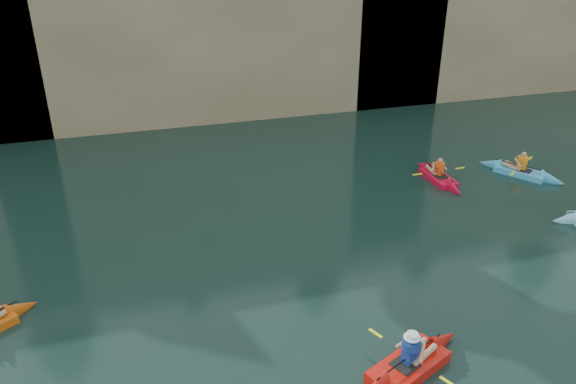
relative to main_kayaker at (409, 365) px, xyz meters
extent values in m
cube|color=#A18561|center=(-0.42, 20.28, 5.51)|extent=(24.00, 2.40, 11.40)
cube|color=#A18561|center=(19.58, 20.28, 4.73)|extent=(26.00, 2.40, 9.84)
cube|color=black|center=(-6.42, 19.63, 1.41)|extent=(3.50, 1.00, 3.20)
cube|color=black|center=(7.58, 19.63, 2.06)|extent=(5.00, 1.00, 4.50)
cube|color=red|center=(0.00, 0.00, -0.02)|extent=(3.06, 2.04, 0.33)
cone|color=red|center=(1.26, 0.57, -0.02)|extent=(1.31, 1.23, 0.88)
cube|color=black|center=(-0.14, -0.06, 0.12)|extent=(0.73, 0.73, 0.04)
cube|color=navy|center=(0.00, 0.00, 0.44)|extent=(0.45, 0.38, 0.56)
sphere|color=tan|center=(0.00, 0.00, 0.84)|extent=(0.23, 0.23, 0.23)
cylinder|color=black|center=(0.00, 0.00, 0.29)|extent=(2.15, 0.99, 0.04)
cube|color=#FFFA15|center=(-0.44, 0.98, 0.29)|extent=(0.25, 0.42, 0.02)
cube|color=#FFFA15|center=(0.44, -0.98, 0.29)|extent=(0.25, 0.42, 0.02)
cylinder|color=white|center=(0.00, 0.00, 0.89)|extent=(0.40, 0.40, 0.11)
cone|color=#DD580D|center=(-9.19, 5.04, -0.05)|extent=(1.14, 1.10, 0.75)
cone|color=#93E0F6|center=(8.73, 5.04, -0.04)|extent=(1.06, 0.97, 0.80)
cube|color=red|center=(6.25, 9.53, -0.05)|extent=(0.86, 2.61, 0.27)
cone|color=red|center=(6.21, 10.75, -0.05)|extent=(0.77, 0.94, 0.75)
cone|color=red|center=(6.29, 8.32, -0.05)|extent=(0.77, 0.94, 0.75)
cube|color=black|center=(6.26, 9.38, 0.05)|extent=(0.48, 0.56, 0.04)
cube|color=#F94E15|center=(6.25, 9.53, 0.34)|extent=(0.23, 0.35, 0.50)
sphere|color=tan|center=(6.25, 9.53, 0.70)|extent=(0.21, 0.21, 0.21)
cylinder|color=black|center=(6.25, 9.53, 0.22)|extent=(0.11, 2.20, 0.04)
cube|color=#FFFA15|center=(5.25, 9.50, 0.22)|extent=(0.42, 0.09, 0.02)
cube|color=#FFFA15|center=(7.25, 9.56, 0.22)|extent=(0.42, 0.09, 0.02)
cube|color=#43ADE4|center=(9.87, 9.04, -0.05)|extent=(2.23, 2.78, 0.29)
cone|color=#43ADE4|center=(9.13, 10.13, -0.05)|extent=(1.20, 1.25, 0.78)
cone|color=#43ADE4|center=(10.60, 7.95, -0.05)|extent=(1.20, 1.25, 0.78)
cube|color=black|center=(9.95, 8.91, 0.07)|extent=(0.71, 0.73, 0.04)
cube|color=orange|center=(9.87, 9.04, 0.37)|extent=(0.39, 0.42, 0.52)
sphere|color=tan|center=(9.87, 9.04, 0.75)|extent=(0.22, 0.22, 0.22)
cylinder|color=black|center=(9.87, 9.04, 0.24)|extent=(1.31, 1.93, 0.04)
cube|color=#FFFA15|center=(8.99, 8.45, 0.24)|extent=(0.39, 0.30, 0.02)
cube|color=#FFFA15|center=(10.74, 9.63, 0.24)|extent=(0.39, 0.30, 0.02)
camera|label=1|loc=(-5.62, -8.99, 9.64)|focal=35.00mm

